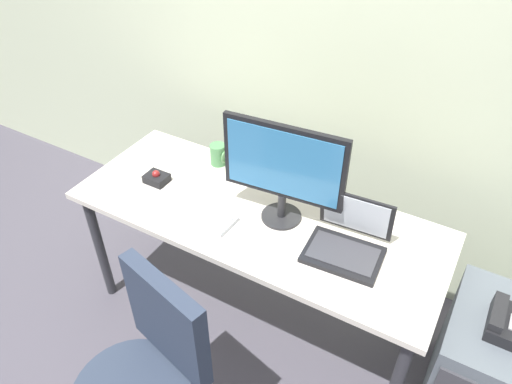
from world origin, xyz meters
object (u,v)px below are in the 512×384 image
at_px(monitor_main, 283,168).
at_px(laptop, 348,240).
at_px(desk_phone, 510,324).
at_px(coffee_mug, 218,155).
at_px(keyboard, 194,210).
at_px(trackball_mouse, 157,178).
at_px(banana, 356,212).
at_px(file_cabinet, 487,369).

relative_size(monitor_main, laptop, 1.64).
distance_m(desk_phone, coffee_mug, 1.48).
bearing_deg(keyboard, laptop, 10.31).
bearing_deg(trackball_mouse, banana, 14.79).
bearing_deg(monitor_main, coffee_mug, 155.91).
xyz_separation_m(keyboard, coffee_mug, (-0.11, 0.38, 0.04)).
xyz_separation_m(keyboard, trackball_mouse, (-0.29, 0.10, 0.01)).
bearing_deg(banana, keyboard, -151.95).
distance_m(desk_phone, monitor_main, 1.06).
height_order(file_cabinet, keyboard, keyboard).
relative_size(keyboard, laptop, 1.28).
bearing_deg(file_cabinet, laptop, -174.76).
xyz_separation_m(coffee_mug, banana, (0.75, -0.03, -0.04)).
xyz_separation_m(desk_phone, banana, (-0.71, 0.17, 0.13)).
distance_m(trackball_mouse, banana, 0.96).
bearing_deg(keyboard, file_cabinet, 7.82).
height_order(desk_phone, trackball_mouse, trackball_mouse).
bearing_deg(laptop, trackball_mouse, -178.33).
relative_size(desk_phone, monitor_main, 0.37).
distance_m(desk_phone, trackball_mouse, 1.65).
xyz_separation_m(laptop, trackball_mouse, (-0.98, -0.03, -0.03)).
bearing_deg(trackball_mouse, file_cabinet, 3.13).
bearing_deg(file_cabinet, desk_phone, -116.78).
height_order(monitor_main, laptop, monitor_main).
distance_m(laptop, coffee_mug, 0.83).
bearing_deg(keyboard, banana, 28.05).
distance_m(coffee_mug, banana, 0.75).
xyz_separation_m(file_cabinet, laptop, (-0.67, -0.06, 0.50)).
xyz_separation_m(file_cabinet, keyboard, (-1.36, -0.19, 0.46)).
xyz_separation_m(monitor_main, laptop, (0.33, -0.04, -0.22)).
xyz_separation_m(laptop, banana, (-0.04, 0.22, -0.03)).
height_order(laptop, banana, laptop).
bearing_deg(laptop, monitor_main, 173.01).
height_order(desk_phone, monitor_main, monitor_main).
bearing_deg(desk_phone, laptop, -176.10).
distance_m(keyboard, banana, 0.73).
height_order(trackball_mouse, banana, trackball_mouse).
bearing_deg(coffee_mug, desk_phone, -7.99).
bearing_deg(laptop, file_cabinet, 5.24).
xyz_separation_m(file_cabinet, desk_phone, (-0.01, -0.02, 0.33)).
relative_size(file_cabinet, keyboard, 1.42).
height_order(desk_phone, keyboard, keyboard).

